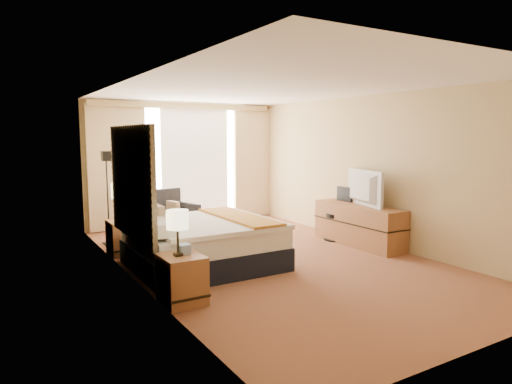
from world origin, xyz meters
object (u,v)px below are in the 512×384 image
nightstand_left (182,279)px  desk_chair (339,216)px  media_dresser (359,225)px  bed (203,243)px  lamp_left (177,221)px  nightstand_right (123,237)px  loveseat (160,221)px  television (359,188)px  floor_lamp (107,179)px  lamp_right (120,192)px

nightstand_left → desk_chair: desk_chair is taller
media_dresser → bed: 2.89m
media_dresser → lamp_left: size_ratio=3.45×
nightstand_right → bed: bearing=-57.9°
nightstand_right → desk_chair: bearing=-14.9°
desk_chair → loveseat: bearing=142.6°
television → bed: bearing=99.2°
bed → floor_lamp: bearing=111.4°
media_dresser → bed: size_ratio=0.91×
bed → lamp_right: size_ratio=3.28×
nightstand_left → lamp_left: size_ratio=1.05×
nightstand_right → television: (3.65, -1.50, 0.73)m
media_dresser → floor_lamp: bearing=148.3°
television → nightstand_left: bearing=118.7°
nightstand_left → nightstand_right: size_ratio=1.00×
loveseat → television: size_ratio=1.42×
nightstand_right → lamp_right: (-0.02, 0.02, 0.74)m
desk_chair → lamp_left: 4.05m
desk_chair → lamp_right: (-3.69, 1.00, 0.59)m
bed → lamp_right: 1.69m
loveseat → lamp_left: size_ratio=2.90×
floor_lamp → lamp_right: (0.01, -0.83, -0.14)m
bed → floor_lamp: (-0.84, 2.14, 0.80)m
floor_lamp → lamp_left: floor_lamp is taller
nightstand_right → floor_lamp: (-0.03, 0.85, 0.88)m
lamp_right → television: television is taller
floor_lamp → lamp_right: bearing=-89.1°
floor_lamp → lamp_right: floor_lamp is taller
lamp_right → lamp_left: bearing=-90.5°
bed → loveseat: (0.16, 2.33, -0.07)m
media_dresser → lamp_right: lamp_right is taller
nightstand_left → bed: bed is taller
media_dresser → floor_lamp: floor_lamp is taller
loveseat → floor_lamp: bearing=175.8°
nightstand_right → lamp_left: size_ratio=1.05×
media_dresser → lamp_left: (-3.74, -1.05, 0.60)m
nightstand_right → desk_chair: desk_chair is taller
nightstand_left → floor_lamp: bearing=90.5°
media_dresser → loveseat: (-2.73, 2.49, -0.07)m
loveseat → nightstand_left: bearing=-120.3°
bed → loveseat: bed is taller
nightstand_right → desk_chair: (3.67, -0.98, 0.15)m
lamp_right → television: 3.97m
nightstand_left → desk_chair: (3.67, 1.52, 0.15)m
desk_chair → television: size_ratio=0.91×
desk_chair → lamp_left: (-3.71, -1.52, 0.52)m
nightstand_left → nightstand_right: same height
nightstand_left → lamp_left: 0.68m
loveseat → desk_chair: size_ratio=1.57×
lamp_left → nightstand_right: bearing=89.1°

